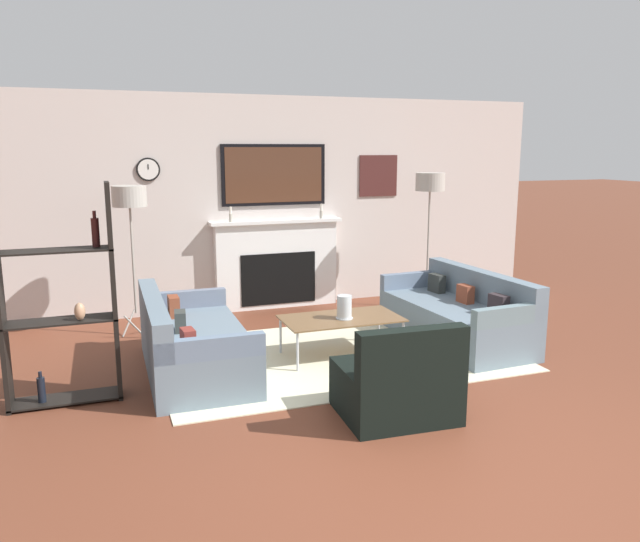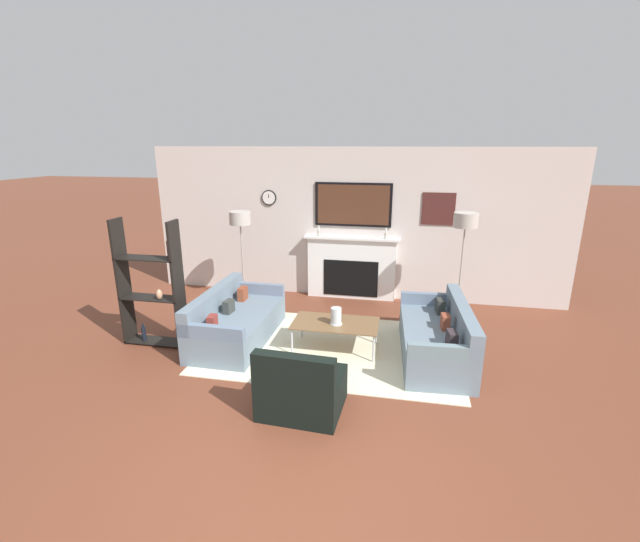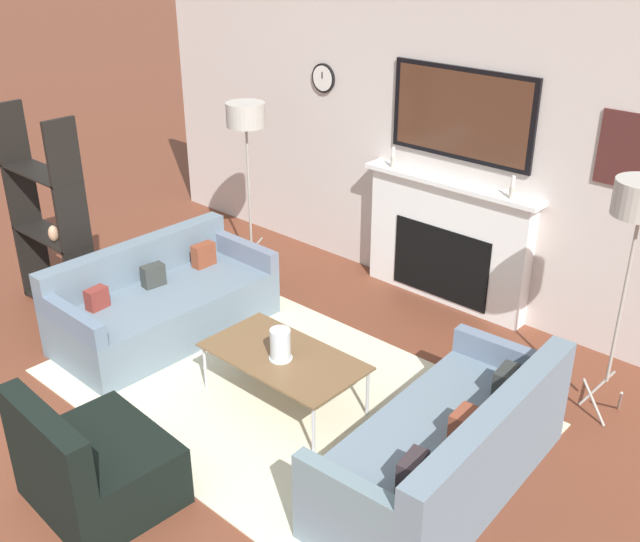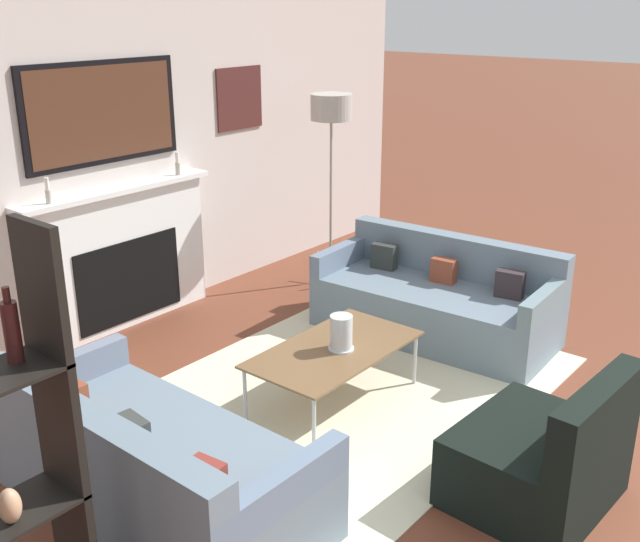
% 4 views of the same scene
% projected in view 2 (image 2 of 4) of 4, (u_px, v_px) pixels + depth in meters
% --- Properties ---
extents(ground_plane, '(60.00, 60.00, 0.00)m').
position_uv_depth(ground_plane, '(286.00, 471.00, 3.74)').
color(ground_plane, brown).
extents(fireplace_wall, '(7.51, 0.28, 2.70)m').
position_uv_depth(fireplace_wall, '(353.00, 231.00, 7.70)').
color(fireplace_wall, beige).
rests_on(fireplace_wall, ground_plane).
extents(area_rug, '(3.45, 2.22, 0.01)m').
position_uv_depth(area_rug, '(332.00, 347.00, 6.00)').
color(area_rug, beige).
rests_on(area_rug, ground_plane).
extents(couch_left, '(0.90, 1.82, 0.73)m').
position_uv_depth(couch_left, '(235.00, 322.00, 6.19)').
color(couch_left, slate).
rests_on(couch_left, ground_plane).
extents(couch_right, '(0.93, 1.88, 0.75)m').
position_uv_depth(couch_right, '(438.00, 338.00, 5.66)').
color(couch_right, slate).
rests_on(couch_right, ground_plane).
extents(armchair, '(0.88, 0.77, 0.78)m').
position_uv_depth(armchair, '(301.00, 389.00, 4.51)').
color(armchair, black).
rests_on(armchair, ground_plane).
extents(coffee_table, '(1.17, 0.64, 0.40)m').
position_uv_depth(coffee_table, '(335.00, 324.00, 5.85)').
color(coffee_table, brown).
rests_on(coffee_table, ground_plane).
extents(hurricane_candle, '(0.17, 0.17, 0.23)m').
position_uv_depth(hurricane_candle, '(336.00, 317.00, 5.77)').
color(hurricane_candle, silver).
rests_on(hurricane_candle, coffee_table).
extents(floor_lamp_left, '(0.36, 0.36, 1.66)m').
position_uv_depth(floor_lamp_left, '(240.00, 220.00, 7.22)').
color(floor_lamp_left, '#9E998E').
rests_on(floor_lamp_left, ground_plane).
extents(floor_lamp_right, '(0.37, 0.37, 1.75)m').
position_uv_depth(floor_lamp_right, '(466.00, 222.00, 6.51)').
color(floor_lamp_right, '#9E998E').
rests_on(floor_lamp_right, ground_plane).
extents(shelf_unit, '(0.88, 0.28, 1.79)m').
position_uv_depth(shelf_unit, '(151.00, 288.00, 5.91)').
color(shelf_unit, black).
rests_on(shelf_unit, ground_plane).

